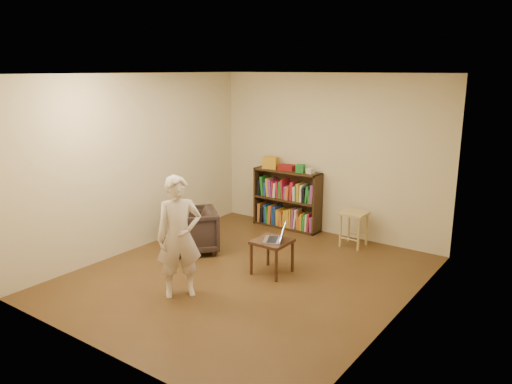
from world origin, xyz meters
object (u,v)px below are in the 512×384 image
Objects in this scene: stool at (354,218)px; laptop at (277,237)px; side_table at (272,246)px; bookshelf at (287,202)px; armchair at (192,231)px; person at (179,237)px.

laptop is (-0.36, -1.60, 0.08)m from stool.
laptop is (0.07, 0.01, 0.14)m from side_table.
bookshelf reaches higher than armchair.
bookshelf is 1.69× the size of armchair.
side_table is 0.32× the size of person.
laptop reaches higher than stool.
armchair is (-0.53, -1.81, -0.12)m from bookshelf.
person is at bearing -52.39° from laptop.
side_table is at bearing 14.56° from person.
side_table is at bearing -105.13° from stool.
stool reaches higher than side_table.
bookshelf is 2.04m from laptop.
stool is at bearing 74.87° from side_table.
stool is at bearing 141.50° from laptop.
bookshelf is 0.82× the size of person.
side_table is 1.13× the size of laptop.
armchair is 0.48× the size of person.
stool is 2.46m from armchair.
person reaches higher than side_table.
laptop is 1.35m from person.
person is at bearing -11.95° from armchair.
bookshelf is 2.20× the size of stool.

